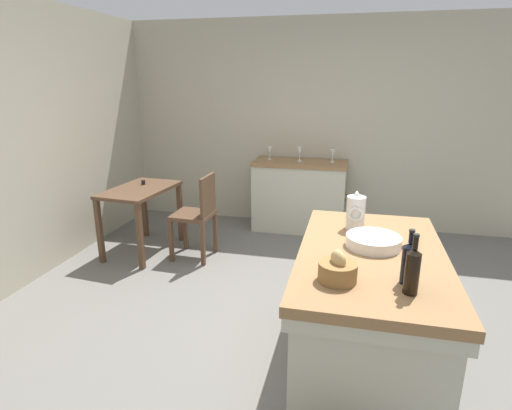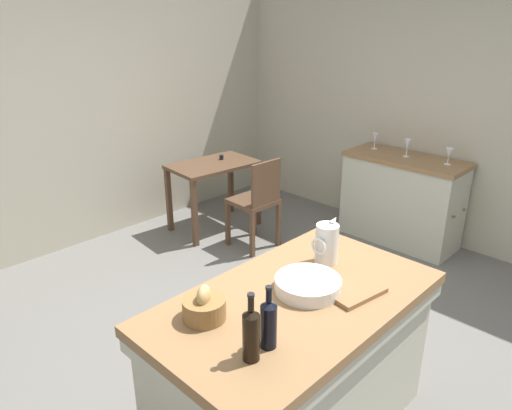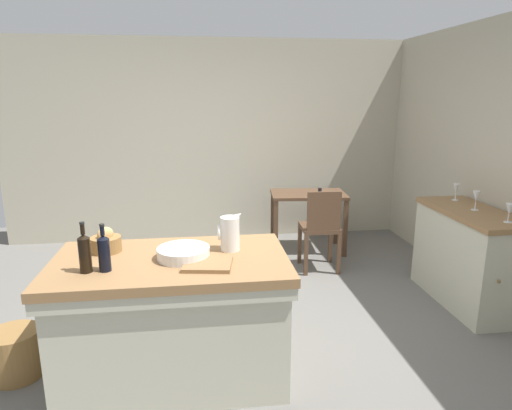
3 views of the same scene
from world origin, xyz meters
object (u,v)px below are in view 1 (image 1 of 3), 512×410
object	(u,v)px
side_cabinet	(299,196)
wine_bottle_amber	(412,270)
cutting_board	(397,238)
pitcher	(356,212)
wine_glass_left	(300,151)
island_table	(367,309)
wine_glass_middle	(270,150)
wash_bowl	(373,241)
bread_basket	(338,270)
wine_bottle_dark	(409,262)
writing_desk	(141,199)
wine_glass_far_left	(333,153)
wooden_chair	(198,213)

from	to	relation	value
side_cabinet	wine_bottle_amber	xyz separation A→B (m)	(-3.13, -0.96, 0.54)
side_cabinet	cutting_board	world-z (taller)	side_cabinet
pitcher	wine_glass_left	world-z (taller)	pitcher
island_table	wine_glass_middle	size ratio (longest dim) A/B	9.32
wine_glass_left	wine_glass_middle	bearing A→B (deg)	83.76
wine_glass_left	island_table	bearing A→B (deg)	-163.14
cutting_board	wine_glass_middle	distance (m)	2.81
wash_bowl	bread_basket	size ratio (longest dim) A/B	1.68
island_table	wine_bottle_dark	xyz separation A→B (m)	(-0.38, -0.16, 0.52)
writing_desk	cutting_board	xyz separation A→B (m)	(-1.29, -2.56, 0.26)
writing_desk	wine_glass_far_left	distance (m)	2.34
wine_glass_left	wooden_chair	bearing A→B (deg)	141.53
side_cabinet	island_table	bearing A→B (deg)	-163.31
writing_desk	wash_bowl	bearing A→B (deg)	-120.97
cutting_board	wine_bottle_dark	xyz separation A→B (m)	(-0.62, 0.00, 0.11)
wine_glass_left	cutting_board	bearing A→B (deg)	-158.20
side_cabinet	cutting_board	bearing A→B (deg)	-158.35
writing_desk	wine_glass_left	world-z (taller)	wine_glass_left
wooden_chair	pitcher	distance (m)	2.01
side_cabinet	wine_glass_far_left	world-z (taller)	wine_glass_far_left
wooden_chair	wine_glass_left	world-z (taller)	wine_glass_left
island_table	bread_basket	bearing A→B (deg)	156.40
writing_desk	wooden_chair	distance (m)	0.68
cutting_board	wine_bottle_dark	world-z (taller)	wine_bottle_dark
cutting_board	island_table	bearing A→B (deg)	145.70
cutting_board	wash_bowl	bearing A→B (deg)	134.50
wine_glass_middle	writing_desk	bearing A→B (deg)	134.20
writing_desk	cutting_board	world-z (taller)	cutting_board
wine_glass_middle	side_cabinet	bearing A→B (deg)	-97.90
side_cabinet	bread_basket	xyz separation A→B (m)	(-3.08, -0.60, 0.48)
bread_basket	wine_glass_left	xyz separation A→B (m)	(3.09, 0.61, 0.09)
side_cabinet	wine_glass_far_left	bearing A→B (deg)	-84.30
island_table	bread_basket	size ratio (longest dim) A/B	7.52
wooden_chair	wine_bottle_amber	size ratio (longest dim) A/B	2.95
cutting_board	wine_bottle_amber	world-z (taller)	wine_bottle_amber
pitcher	wine_glass_middle	size ratio (longest dim) A/B	1.68
bread_basket	wine_glass_left	bearing A→B (deg)	11.23
wine_bottle_amber	wine_glass_middle	size ratio (longest dim) A/B	1.90
wash_bowl	wooden_chair	bearing A→B (deg)	50.70
wooden_chair	pitcher	xyz separation A→B (m)	(-1.10, -1.61, 0.48)
wine_bottle_dark	wine_glass_left	world-z (taller)	wine_bottle_dark
wooden_chair	wine_bottle_amber	world-z (taller)	wine_bottle_amber
wine_bottle_dark	bread_basket	bearing A→B (deg)	99.56
writing_desk	wine_bottle_dark	xyz separation A→B (m)	(-1.90, -2.56, 0.37)
writing_desk	wooden_chair	bearing A→B (deg)	-92.15
wash_bowl	wine_glass_left	distance (m)	2.70
bread_basket	writing_desk	bearing A→B (deg)	48.31
writing_desk	island_table	bearing A→B (deg)	-122.51
bread_basket	wooden_chair	bearing A→B (deg)	38.34
island_table	wine_glass_middle	bearing A→B (deg)	23.78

